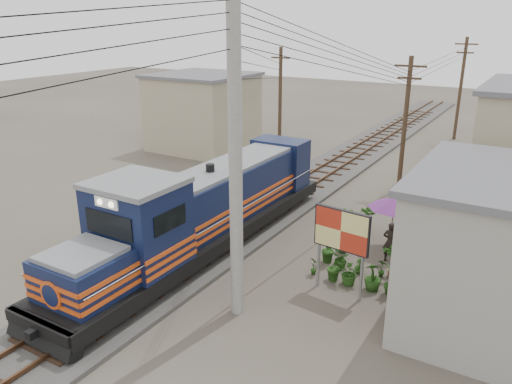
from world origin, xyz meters
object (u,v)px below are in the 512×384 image
Objects in this scene: market_umbrella at (394,202)px; vendor at (390,242)px; locomotive at (203,212)px; billboard at (341,233)px.

market_umbrella reaches higher than vendor.
market_umbrella is 1.54× the size of vendor.
vendor is at bearing -75.21° from market_umbrella.
locomotive reaches higher than billboard.
market_umbrella is (6.26, 4.06, 0.29)m from locomotive.
vendor is (6.58, 2.85, -0.86)m from locomotive.
billboard is 1.22× the size of market_umbrella.
billboard is 3.54m from vendor.
market_umbrella is (0.47, 4.36, -0.25)m from billboard.
locomotive reaches higher than market_umbrella.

